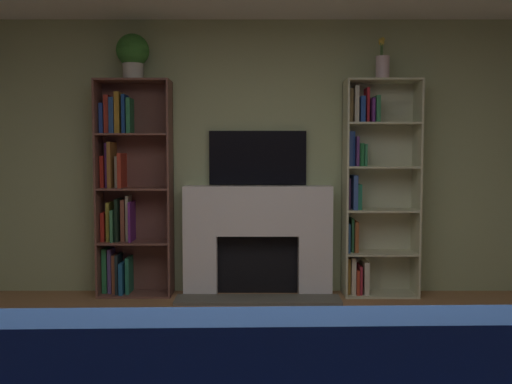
% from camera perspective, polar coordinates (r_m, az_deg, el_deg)
% --- Properties ---
extents(wall_back_accent, '(5.54, 0.06, 2.57)m').
position_cam_1_polar(wall_back_accent, '(5.38, -0.09, 3.53)').
color(wall_back_accent, '#A6B581').
rests_on(wall_back_accent, ground_plane).
extents(fireplace, '(1.48, 0.54, 1.02)m').
position_cam_1_polar(fireplace, '(5.28, -0.08, -4.56)').
color(fireplace, white).
rests_on(fireplace, ground_plane).
extents(tv, '(0.91, 0.06, 0.51)m').
position_cam_1_polar(tv, '(5.32, -0.08, 3.47)').
color(tv, black).
rests_on(tv, fireplace).
extents(bookshelf_left, '(0.68, 0.30, 1.99)m').
position_cam_1_polar(bookshelf_left, '(5.39, -13.16, -0.02)').
color(bookshelf_left, brown).
rests_on(bookshelf_left, ground_plane).
extents(bookshelf_right, '(0.68, 0.31, 1.99)m').
position_cam_1_polar(bookshelf_right, '(5.36, 11.29, 0.32)').
color(bookshelf_right, beige).
rests_on(bookshelf_right, ground_plane).
extents(potted_plant, '(0.30, 0.30, 0.42)m').
position_cam_1_polar(potted_plant, '(5.40, -12.61, 13.48)').
color(potted_plant, beige).
rests_on(potted_plant, bookshelf_left).
extents(vase_with_flowers, '(0.12, 0.12, 0.39)m').
position_cam_1_polar(vase_with_flowers, '(5.39, 12.40, 12.37)').
color(vase_with_flowers, silver).
rests_on(vase_with_flowers, bookshelf_right).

